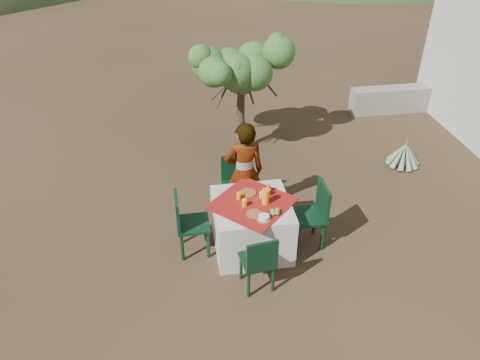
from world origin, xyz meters
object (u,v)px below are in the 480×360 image
object	(u,v)px
juice_pitcher	(265,197)
person	(244,172)
table	(252,225)
chair_right	(314,212)
chair_near	(259,261)
chair_left	(187,221)
chair_far	(235,181)
agave	(404,155)
shrub_tree	(244,73)

from	to	relation	value
juice_pitcher	person	bearing A→B (deg)	102.28
table	juice_pitcher	xyz separation A→B (m)	(0.17, -0.04, 0.49)
chair_right	juice_pitcher	world-z (taller)	juice_pitcher
chair_near	chair_right	world-z (taller)	chair_right
chair_left	person	bearing A→B (deg)	-53.89
table	chair_far	size ratio (longest dim) A/B	1.50
chair_right	agave	world-z (taller)	chair_right
chair_far	table	bearing A→B (deg)	-82.15
chair_left	agave	world-z (taller)	chair_left
person	agave	size ratio (longest dim) A/B	2.54
table	chair_far	bearing A→B (deg)	95.28
chair_near	shrub_tree	xyz separation A→B (m)	(0.42, 3.62, 1.02)
chair_left	shrub_tree	xyz separation A→B (m)	(1.24, 2.76, 0.97)
chair_right	person	size ratio (longest dim) A/B	0.60
chair_near	person	xyz separation A→B (m)	(0.07, 1.51, 0.32)
shrub_tree	agave	bearing A→B (deg)	-21.96
juice_pitcher	chair_left	bearing A→B (deg)	175.51
chair_far	agave	xyz separation A→B (m)	(3.17, 0.75, -0.27)
person	juice_pitcher	size ratio (longest dim) A/B	7.44
chair_right	chair_near	bearing A→B (deg)	-51.52
chair_far	juice_pitcher	world-z (taller)	juice_pitcher
chair_far	shrub_tree	world-z (taller)	shrub_tree
person	juice_pitcher	xyz separation A→B (m)	(0.16, -0.74, 0.07)
person	agave	bearing A→B (deg)	-164.16
table	person	distance (m)	0.81
person	agave	world-z (taller)	person
chair_far	person	size ratio (longest dim) A/B	0.54
agave	chair_left	bearing A→B (deg)	-157.14
chair_right	table	bearing A→B (deg)	-94.86
chair_left	juice_pitcher	xyz separation A→B (m)	(1.05, -0.08, 0.35)
chair_near	shrub_tree	distance (m)	3.78
juice_pitcher	chair_far	bearing A→B (deg)	104.54
chair_far	juice_pitcher	bearing A→B (deg)	-72.89
shrub_tree	juice_pitcher	world-z (taller)	shrub_tree
table	chair_near	distance (m)	0.82
person	shrub_tree	world-z (taller)	shrub_tree
chair_near	agave	world-z (taller)	chair_near
chair_left	person	size ratio (longest dim) A/B	0.59
chair_right	juice_pitcher	distance (m)	0.76
chair_near	agave	xyz separation A→B (m)	(3.13, 2.52, -0.26)
chair_far	agave	bearing A→B (deg)	15.88
table	chair_right	size ratio (longest dim) A/B	1.35
person	chair_near	bearing A→B (deg)	85.08
agave	chair_near	bearing A→B (deg)	-141.17
shrub_tree	table	bearing A→B (deg)	-97.40
chair_far	chair_right	size ratio (longest dim) A/B	0.90
chair_near	chair_left	bearing A→B (deg)	-54.04
table	person	world-z (taller)	person
agave	juice_pitcher	xyz separation A→B (m)	(-2.91, -1.75, 0.66)
chair_right	agave	xyz separation A→B (m)	(2.22, 1.76, -0.32)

